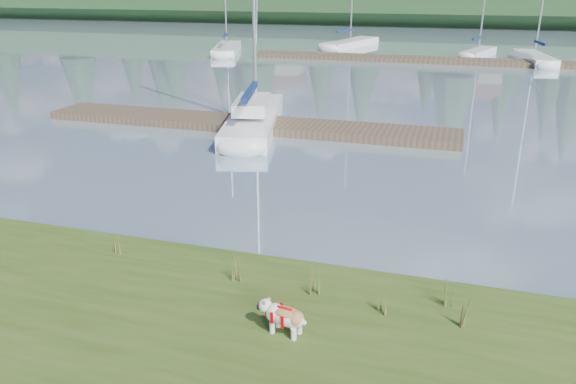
% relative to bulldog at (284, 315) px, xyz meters
% --- Properties ---
extents(ground, '(200.00, 200.00, 0.00)m').
position_rel_bulldog_xyz_m(ground, '(-1.57, 33.79, -0.64)').
color(ground, '#859DAD').
rests_on(ground, ground).
extents(ridge, '(200.00, 20.00, 5.00)m').
position_rel_bulldog_xyz_m(ridge, '(-1.57, 76.79, 1.86)').
color(ridge, '#1C351A').
rests_on(ridge, ground).
extents(bulldog, '(0.79, 0.41, 0.47)m').
position_rel_bulldog_xyz_m(bulldog, '(0.00, 0.00, 0.00)').
color(bulldog, silver).
rests_on(bulldog, bank).
extents(sailboat_main, '(3.59, 8.56, 12.15)m').
position_rel_bulldog_xyz_m(sailboat_main, '(-5.40, 13.57, -0.22)').
color(sailboat_main, white).
rests_on(sailboat_main, ground).
extents(dock_near, '(16.00, 2.00, 0.30)m').
position_rel_bulldog_xyz_m(dock_near, '(-5.57, 12.79, -0.49)').
color(dock_near, '#4C3D2C').
rests_on(dock_near, ground).
extents(dock_far, '(26.00, 2.20, 0.30)m').
position_rel_bulldog_xyz_m(dock_far, '(0.43, 33.79, -0.49)').
color(dock_far, '#4C3D2C').
rests_on(dock_far, ground).
extents(sailboat_bg_0, '(4.17, 8.58, 12.23)m').
position_rel_bulldog_xyz_m(sailboat_bg_0, '(-15.71, 35.41, -0.32)').
color(sailboat_bg_0, white).
rests_on(sailboat_bg_0, ground).
extents(sailboat_bg_1, '(4.00, 8.86, 12.93)m').
position_rel_bulldog_xyz_m(sailboat_bg_1, '(-6.91, 42.45, -0.32)').
color(sailboat_bg_1, white).
rests_on(sailboat_bg_1, ground).
extents(sailboat_bg_2, '(2.90, 6.03, 9.17)m').
position_rel_bulldog_xyz_m(sailboat_bg_2, '(3.37, 38.06, -0.31)').
color(sailboat_bg_2, white).
rests_on(sailboat_bg_2, ground).
extents(sailboat_bg_3, '(2.60, 7.63, 11.06)m').
position_rel_bulldog_xyz_m(sailboat_bg_3, '(6.74, 36.29, -0.32)').
color(sailboat_bg_3, white).
rests_on(sailboat_bg_3, ground).
extents(weed_0, '(0.17, 0.14, 0.61)m').
position_rel_bulldog_xyz_m(weed_0, '(-1.27, 1.22, -0.03)').
color(weed_0, '#475B23').
rests_on(weed_0, bank).
extents(weed_1, '(0.17, 0.14, 0.57)m').
position_rel_bulldog_xyz_m(weed_1, '(0.15, 1.19, -0.05)').
color(weed_1, '#475B23').
rests_on(weed_1, bank).
extents(weed_2, '(0.17, 0.14, 0.71)m').
position_rel_bulldog_xyz_m(weed_2, '(2.60, 0.92, 0.00)').
color(weed_2, '#475B23').
rests_on(weed_2, bank).
extents(weed_3, '(0.17, 0.14, 0.47)m').
position_rel_bulldog_xyz_m(weed_3, '(-3.84, 1.57, -0.09)').
color(weed_3, '#475B23').
rests_on(weed_3, bank).
extents(weed_4, '(0.17, 0.14, 0.41)m').
position_rel_bulldog_xyz_m(weed_4, '(1.30, 0.97, -0.12)').
color(weed_4, '#475B23').
rests_on(weed_4, bank).
extents(weed_5, '(0.17, 0.14, 0.58)m').
position_rel_bulldog_xyz_m(weed_5, '(2.26, 1.51, -0.05)').
color(weed_5, '#475B23').
rests_on(weed_5, bank).
extents(mud_lip, '(60.00, 0.50, 0.14)m').
position_rel_bulldog_xyz_m(mud_lip, '(-1.57, 2.19, -0.57)').
color(mud_lip, '#33281C').
rests_on(mud_lip, ground).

